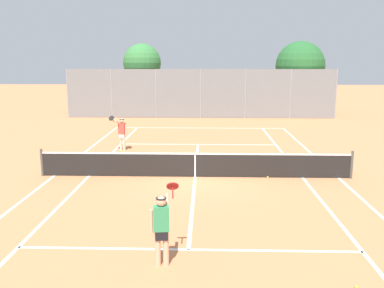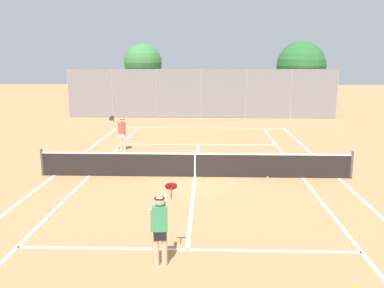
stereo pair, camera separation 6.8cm
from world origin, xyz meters
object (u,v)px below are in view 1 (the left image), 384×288
(loose_tennis_ball_3, at_px, (268,177))
(tennis_net, at_px, (195,164))
(player_near_side, at_px, (162,226))
(loose_tennis_ball_2, at_px, (132,129))
(player_far_left, at_px, (122,132))
(loose_tennis_ball_0, at_px, (356,287))
(tree_behind_left, at_px, (143,64))
(tree_behind_right, at_px, (301,67))

(loose_tennis_ball_3, bearing_deg, tennis_net, 179.17)
(tennis_net, relative_size, loose_tennis_ball_3, 181.82)
(player_near_side, height_order, loose_tennis_ball_2, player_near_side)
(player_far_left, height_order, loose_tennis_ball_3, player_far_left)
(tennis_net, height_order, player_near_side, player_near_side)
(loose_tennis_ball_0, bearing_deg, loose_tennis_ball_2, 111.93)
(tree_behind_left, bearing_deg, tree_behind_right, -2.87)
(tennis_net, bearing_deg, player_near_side, -94.38)
(tree_behind_left, xyz_separation_m, tree_behind_right, (12.76, -0.64, -0.25))
(player_near_side, relative_size, loose_tennis_ball_2, 26.88)
(tennis_net, height_order, loose_tennis_ball_2, tennis_net)
(player_far_left, distance_m, loose_tennis_ball_0, 14.75)
(player_near_side, height_order, player_far_left, same)
(loose_tennis_ball_2, bearing_deg, tennis_net, -68.82)
(player_near_side, bearing_deg, loose_tennis_ball_2, 101.62)
(loose_tennis_ball_0, bearing_deg, tree_behind_left, 106.56)
(loose_tennis_ball_2, distance_m, tree_behind_right, 15.00)
(tennis_net, xyz_separation_m, loose_tennis_ball_3, (2.79, -0.04, -0.48))
(player_far_left, xyz_separation_m, loose_tennis_ball_0, (7.15, -12.87, -0.89))
(tennis_net, height_order, player_far_left, player_far_left)
(player_far_left, bearing_deg, loose_tennis_ball_2, 95.31)
(tennis_net, xyz_separation_m, player_far_left, (-3.74, 4.82, 0.42))
(loose_tennis_ball_2, distance_m, tree_behind_left, 9.28)
(player_far_left, xyz_separation_m, loose_tennis_ball_2, (-0.59, 6.36, -0.89))
(player_near_side, distance_m, loose_tennis_ball_3, 7.95)
(player_far_left, bearing_deg, loose_tennis_ball_3, -36.65)
(tree_behind_left, relative_size, tree_behind_right, 0.97)
(tennis_net, height_order, tree_behind_left, tree_behind_left)
(tennis_net, xyz_separation_m, player_near_side, (-0.55, -7.20, 0.42))
(tennis_net, distance_m, player_far_left, 6.11)
(player_near_side, xyz_separation_m, loose_tennis_ball_3, (3.34, 7.16, -0.89))
(player_near_side, bearing_deg, loose_tennis_ball_0, -12.10)
(loose_tennis_ball_2, bearing_deg, loose_tennis_ball_0, -68.07)
(loose_tennis_ball_0, distance_m, tree_behind_right, 27.59)
(tennis_net, xyz_separation_m, tree_behind_right, (7.97, 18.90, 3.29))
(loose_tennis_ball_2, bearing_deg, loose_tennis_ball_3, -57.60)
(tennis_net, distance_m, loose_tennis_ball_0, 8.75)
(tree_behind_right, bearing_deg, tree_behind_left, 177.13)
(loose_tennis_ball_3, bearing_deg, player_far_left, 143.35)
(loose_tennis_ball_0, height_order, tree_behind_left, tree_behind_left)
(tree_behind_right, bearing_deg, loose_tennis_ball_2, -147.90)
(player_near_side, xyz_separation_m, loose_tennis_ball_2, (-3.78, 18.38, -0.89))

